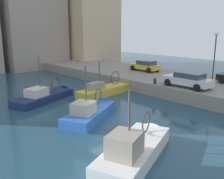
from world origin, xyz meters
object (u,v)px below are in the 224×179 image
(parked_car_yellow, at_px, (145,66))
(parked_car_white, at_px, (188,80))
(fishing_boat_yellow, at_px, (106,93))
(mooring_bollard_mid, at_px, (155,81))
(fishing_boat_navy, at_px, (47,99))
(fishing_boat_blue, at_px, (92,115))
(quay_streetlamp, at_px, (215,48))
(fishing_boat_white, at_px, (137,153))

(parked_car_yellow, bearing_deg, parked_car_white, -116.08)
(fishing_boat_yellow, height_order, mooring_bollard_mid, fishing_boat_yellow)
(fishing_boat_navy, xyz_separation_m, fishing_boat_yellow, (5.34, -2.12, -0.02))
(fishing_boat_navy, relative_size, parked_car_yellow, 1.85)
(fishing_boat_blue, bearing_deg, mooring_bollard_mid, 4.62)
(mooring_bollard_mid, bearing_deg, parked_car_white, -69.29)
(mooring_bollard_mid, bearing_deg, fishing_boat_navy, 145.67)
(parked_car_yellow, height_order, quay_streetlamp, quay_streetlamp)
(fishing_boat_navy, height_order, fishing_boat_yellow, fishing_boat_navy)
(fishing_boat_blue, xyz_separation_m, parked_car_white, (9.19, -2.19, 1.78))
(parked_car_white, relative_size, quay_streetlamp, 0.91)
(fishing_boat_blue, xyz_separation_m, quay_streetlamp, (13.77, -2.26, 4.33))
(fishing_boat_white, relative_size, parked_car_yellow, 1.78)
(quay_streetlamp, bearing_deg, fishing_boat_blue, 170.68)
(fishing_boat_yellow, bearing_deg, mooring_bollard_mid, -49.80)
(fishing_boat_white, relative_size, fishing_boat_yellow, 0.98)
(fishing_boat_blue, relative_size, fishing_boat_white, 0.92)
(fishing_boat_yellow, xyz_separation_m, quay_streetlamp, (8.71, -6.54, 4.35))
(fishing_boat_blue, distance_m, fishing_boat_yellow, 6.62)
(fishing_boat_navy, bearing_deg, fishing_boat_white, -97.65)
(fishing_boat_navy, xyz_separation_m, parked_car_white, (9.48, -8.59, 1.78))
(quay_streetlamp, bearing_deg, fishing_boat_navy, 148.37)
(fishing_boat_yellow, distance_m, parked_car_yellow, 8.74)
(fishing_boat_navy, relative_size, mooring_bollard_mid, 12.98)
(fishing_boat_white, xyz_separation_m, parked_car_white, (11.18, 4.04, 1.75))
(fishing_boat_navy, relative_size, fishing_boat_yellow, 1.02)
(fishing_boat_white, distance_m, parked_car_white, 12.02)
(quay_streetlamp, bearing_deg, fishing_boat_white, -165.85)
(parked_car_white, xyz_separation_m, mooring_bollard_mid, (-1.08, 2.84, -0.43))
(mooring_bollard_mid, height_order, quay_streetlamp, quay_streetlamp)
(fishing_boat_navy, relative_size, fishing_boat_white, 1.04)
(fishing_boat_navy, distance_m, fishing_boat_white, 12.74)
(fishing_boat_blue, relative_size, fishing_boat_yellow, 0.91)
(parked_car_yellow, bearing_deg, fishing_boat_white, -140.71)
(fishing_boat_white, relative_size, quay_streetlamp, 1.42)
(fishing_boat_white, relative_size, mooring_bollard_mid, 12.50)
(parked_car_yellow, xyz_separation_m, mooring_bollard_mid, (-5.25, -5.67, -0.41))
(fishing_boat_navy, height_order, parked_car_yellow, fishing_boat_navy)
(fishing_boat_white, bearing_deg, mooring_bollard_mid, 34.28)
(fishing_boat_white, bearing_deg, parked_car_white, 19.87)
(fishing_boat_blue, bearing_deg, quay_streetlamp, -9.32)
(fishing_boat_white, height_order, mooring_bollard_mid, fishing_boat_white)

